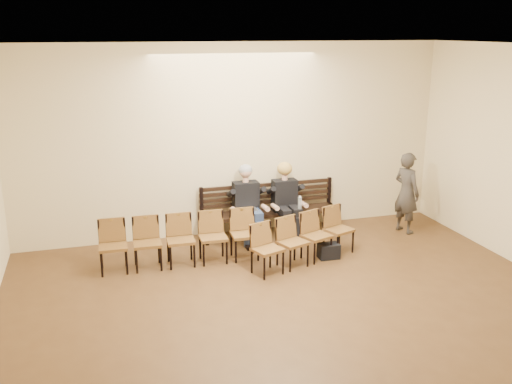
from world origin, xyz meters
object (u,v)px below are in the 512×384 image
Objects in this scene: water_bottle at (300,209)px; bag at (329,251)px; bench at (271,222)px; passerby at (407,187)px; chair_row_back at (181,241)px; seated_woman at (286,202)px; laptop at (247,211)px; seated_man at (247,203)px; chair_row_front at (305,239)px.

bag is (0.15, -0.98, -0.44)m from water_bottle.
bench is at bearing 112.17° from bag.
chair_row_back is (-4.32, -0.36, -0.46)m from passerby.
seated_woman is (0.26, -0.12, 0.42)m from bench.
seated_woman reaches higher than bench.
seated_woman reaches higher than water_bottle.
bench is 7.55× the size of laptop.
seated_woman is 0.50× the size of chair_row_back.
laptop is at bearing 66.49° from passerby.
chair_row_front is (0.60, -1.33, -0.28)m from seated_man.
water_bottle is at bearing -18.13° from seated_man.
seated_man is 3.97× the size of laptop.
seated_woman is 3.74× the size of laptop.
seated_woman is at bearing -24.67° from bench.
water_bottle is 0.09× the size of chair_row_back.
seated_man is 0.17m from laptop.
chair_row_back is (-1.84, -0.96, 0.19)m from bench.
chair_row_front reaches higher than water_bottle.
bag is 0.19× the size of passerby.
chair_row_front is at bearing -12.20° from chair_row_back.
seated_woman is 0.66× the size of chair_row_front.
seated_man is 1.06× the size of seated_woman.
passerby reaches higher than bench.
laptop is at bearing 30.20° from chair_row_back.
seated_woman is 1.41m from bag.
seated_man reaches higher than chair_row_back.
water_bottle is at bearing 54.15° from chair_row_front.
seated_woman is 0.79m from laptop.
bag is 2.20m from passerby.
laptop reaches higher than bench.
seated_woman reaches higher than bag.
laptop is 0.18× the size of chair_row_front.
seated_man is 1.75m from bag.
water_bottle reaches higher than bag.
seated_man is at bearing 77.32° from laptop.
seated_man is at bearing 180.00° from seated_woman.
bench is 2.63m from passerby.
laptop is (-0.52, -0.24, 0.35)m from bench.
seated_man is at bearing 33.55° from chair_row_back.
bench reaches higher than bag.
chair_row_front reaches higher than laptop.
chair_row_back reaches higher than laptop.
chair_row_front is at bearing -65.69° from seated_man.
chair_row_back is at bearing -148.96° from laptop.
bag is (0.57, -1.40, -0.10)m from bench.
bag is (0.31, -1.28, -0.52)m from seated_woman.
bag is (1.09, -1.15, -0.45)m from laptop.
chair_row_back reaches higher than bag.
water_bottle is 1.09m from chair_row_front.
chair_row_back is at bearing -152.46° from bench.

